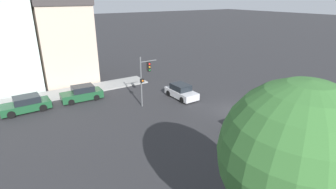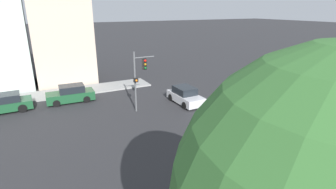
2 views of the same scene
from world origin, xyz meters
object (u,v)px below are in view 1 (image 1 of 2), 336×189
at_px(traffic_signal, 145,74).
at_px(crossing_car_0, 181,92).
at_px(street_tree, 296,157).
at_px(parked_car_0, 82,94).
at_px(crossing_car_1, 254,128).
at_px(parked_car_1, 26,104).

bearing_deg(traffic_signal, crossing_car_0, 87.72).
distance_m(street_tree, parked_car_0, 22.97).
xyz_separation_m(street_tree, crossing_car_1, (7.56, -7.64, -4.45)).
height_order(traffic_signal, crossing_car_1, traffic_signal).
bearing_deg(parked_car_0, parked_car_1, 1.74).
xyz_separation_m(street_tree, parked_car_1, (22.48, 6.84, -4.44)).
distance_m(crossing_car_1, parked_car_0, 17.52).
relative_size(traffic_signal, parked_car_1, 1.14).
relative_size(parked_car_0, parked_car_1, 0.96).
bearing_deg(traffic_signal, crossing_car_1, 23.11).
height_order(street_tree, traffic_signal, street_tree).
bearing_deg(traffic_signal, parked_car_1, -115.88).
bearing_deg(parked_car_1, parked_car_0, 177.95).
height_order(crossing_car_0, parked_car_0, parked_car_0).
distance_m(crossing_car_0, parked_car_0, 10.49).
bearing_deg(parked_car_0, crossing_car_0, 152.38).
height_order(crossing_car_0, parked_car_1, crossing_car_0).
bearing_deg(street_tree, crossing_car_0, -23.68).
relative_size(street_tree, crossing_car_0, 1.99).
distance_m(crossing_car_0, crossing_car_1, 9.80).
height_order(crossing_car_0, crossing_car_1, crossing_car_0).
xyz_separation_m(parked_car_0, parked_car_1, (-0.01, 5.30, -0.02)).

